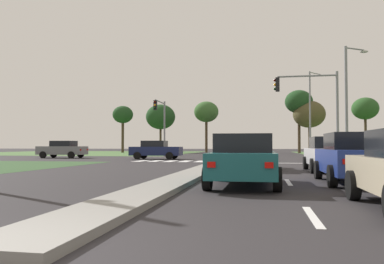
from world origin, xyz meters
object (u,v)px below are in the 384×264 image
car_red_sixth (226,148)px  treeline_near (123,115)px  car_grey_eighth (62,149)px  street_lamp_second (348,97)px  pedestrian_at_median (242,145)px  treeline_fifth (309,114)px  street_lamp_third (311,108)px  traffic_signal_near_right (315,101)px  car_teal_seventh (244,159)px  treeline_fourth (299,102)px  traffic_signal_far_left (161,118)px  car_blue_near (355,158)px  treeline_third (206,112)px  car_silver_third (253,154)px  treeline_second (161,117)px  car_navy_fifth (156,150)px  car_white_fourth (330,154)px  treeline_sixth (365,109)px

car_red_sixth → treeline_near: bearing=-20.0°
car_grey_eighth → street_lamp_second: 25.43m
pedestrian_at_median → treeline_fifth: size_ratio=0.22×
car_red_sixth → street_lamp_third: (10.89, -5.91, 4.87)m
traffic_signal_near_right → car_teal_seventh: bearing=-104.6°
car_red_sixth → treeline_near: treeline_near is taller
car_grey_eighth → treeline_fourth: bearing=-41.1°
traffic_signal_far_left → treeline_fifth: bearing=52.5°
car_red_sixth → car_blue_near: bearing=100.7°
traffic_signal_far_left → treeline_third: 25.55m
street_lamp_third → treeline_third: (-15.08, 15.48, 1.08)m
treeline_fourth → street_lamp_third: bearing=-88.9°
car_blue_near → treeline_fifth: size_ratio=0.55×
street_lamp_third → treeline_fifth: bearing=84.4°
car_silver_third → traffic_signal_near_right: bearing=62.4°
street_lamp_third → treeline_near: street_lamp_third is taller
car_blue_near → treeline_third: 52.99m
traffic_signal_far_left → treeline_second: (-6.34, 23.44, 1.91)m
car_navy_fifth → car_teal_seventh: bearing=22.3°
treeline_second → car_blue_near: bearing=-68.4°
car_blue_near → car_silver_third: (-3.34, 6.46, -0.03)m
traffic_signal_near_right → treeline_third: size_ratio=0.71×
car_white_fourth → car_grey_eighth: (-21.64, 15.43, 0.02)m
car_red_sixth → street_lamp_third: bearing=151.5°
car_grey_eighth → traffic_signal_near_right: bearing=-107.5°
treeline_third → treeline_fifth: bearing=-9.4°
treeline_third → treeline_fifth: size_ratio=1.07×
car_red_sixth → car_grey_eighth: (-13.60, -20.68, 0.03)m
car_teal_seventh → treeline_fifth: bearing=81.3°
car_white_fourth → treeline_third: size_ratio=0.52×
car_teal_seventh → treeline_near: 54.54m
car_blue_near → car_white_fourth: bearing=88.5°
car_blue_near → treeline_fourth: (2.74, 48.74, 7.06)m
treeline_third → car_red_sixth: bearing=-66.3°
car_silver_third → car_grey_eighth: car_grey_eighth is taller
traffic_signal_near_right → treeline_third: treeline_third is taller
street_lamp_third → treeline_second: 26.24m
treeline_third → treeline_second: bearing=-165.3°
car_white_fourth → car_navy_fifth: 18.43m
car_white_fourth → pedestrian_at_median: pedestrian_at_median is taller
traffic_signal_far_left → street_lamp_third: 19.01m
car_grey_eighth → treeline_sixth: (33.69, 27.02, 5.78)m
car_white_fourth → car_teal_seventh: bearing=-117.1°
car_blue_near → street_lamp_second: (3.01, 15.25, 3.72)m
traffic_signal_far_left → car_grey_eighth: bearing=-149.7°
treeline_near → car_grey_eighth: bearing=-81.3°
car_blue_near → street_lamp_third: size_ratio=0.44×
car_blue_near → street_lamp_second: bearing=78.9°
traffic_signal_far_left → street_lamp_second: size_ratio=0.73×
street_lamp_third → treeline_near: bearing=156.6°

